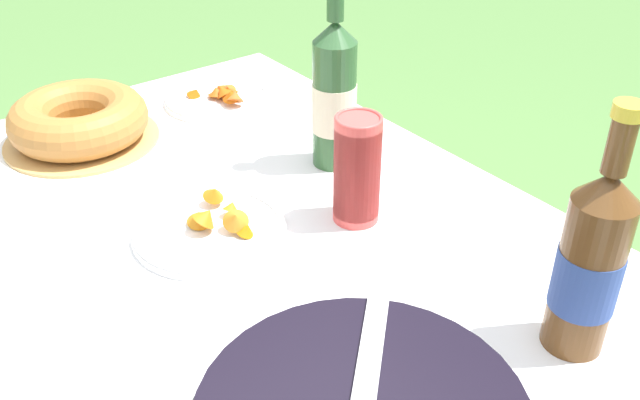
# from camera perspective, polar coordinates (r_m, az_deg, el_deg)

# --- Properties ---
(garden_table) EXTENTS (1.45, 0.99, 0.77)m
(garden_table) POSITION_cam_1_polar(r_m,az_deg,el_deg) (1.05, -5.93, -9.95)
(garden_table) COLOR #A87A47
(garden_table) RESTS_ON ground_plane
(tablecloth) EXTENTS (1.46, 1.00, 0.10)m
(tablecloth) POSITION_cam_1_polar(r_m,az_deg,el_deg) (1.01, -6.14, -7.19)
(tablecloth) COLOR white
(tablecloth) RESTS_ON garden_table
(bundt_cake) EXTENTS (0.29, 0.29, 0.09)m
(bundt_cake) POSITION_cam_1_polar(r_m,az_deg,el_deg) (1.40, -18.72, 6.04)
(bundt_cake) COLOR tan
(bundt_cake) RESTS_ON tablecloth
(cup_stack) EXTENTS (0.07, 0.07, 0.18)m
(cup_stack) POSITION_cam_1_polar(r_m,az_deg,el_deg) (1.08, 2.99, 2.41)
(cup_stack) COLOR #E04C47
(cup_stack) RESTS_ON tablecloth
(cider_bottle_green) EXTENTS (0.08, 0.08, 0.34)m
(cider_bottle_green) POSITION_cam_1_polar(r_m,az_deg,el_deg) (1.22, 1.16, 8.39)
(cider_bottle_green) COLOR #2D562D
(cider_bottle_green) RESTS_ON tablecloth
(cider_bottle_amber) EXTENTS (0.08, 0.08, 0.32)m
(cider_bottle_amber) POSITION_cam_1_polar(r_m,az_deg,el_deg) (0.88, 20.79, -4.77)
(cider_bottle_amber) COLOR brown
(cider_bottle_amber) RESTS_ON tablecloth
(snack_plate_near) EXTENTS (0.22, 0.22, 0.06)m
(snack_plate_near) POSITION_cam_1_polar(r_m,az_deg,el_deg) (1.52, -8.16, 8.18)
(snack_plate_near) COLOR white
(snack_plate_near) RESTS_ON tablecloth
(snack_plate_left) EXTENTS (0.23, 0.23, 0.06)m
(snack_plate_left) POSITION_cam_1_polar(r_m,az_deg,el_deg) (1.10, -8.75, -2.18)
(snack_plate_left) COLOR white
(snack_plate_left) RESTS_ON tablecloth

